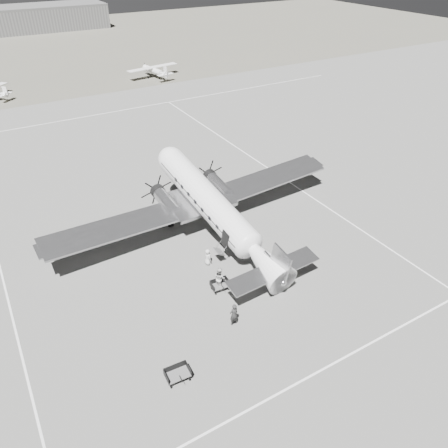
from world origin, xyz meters
The scene contains 13 objects.
ground centered at (0.00, 0.00, 0.00)m, with size 260.00×260.00×0.00m, color slate.
taxi_line_near centered at (0.00, -14.00, 0.01)m, with size 60.00×0.15×0.01m, color white.
taxi_line_right centered at (12.00, 0.00, 0.01)m, with size 0.15×80.00×0.01m, color white.
taxi_line_horizon centered at (0.00, 40.00, 0.01)m, with size 90.00×0.15×0.01m, color white.
grass_infield centered at (0.00, 95.00, 0.00)m, with size 260.00×90.00×0.01m, color #59564B.
hangar_main centered at (5.00, 120.00, 3.30)m, with size 42.00×14.00×6.60m.
dc3_airliner centered at (-0.28, 2.79, 2.82)m, with size 29.61×20.55×5.64m, color #A7A7A9, non-canonical shape.
light_plane_right centered at (15.92, 55.22, 1.10)m, with size 10.64×8.63×2.21m, color white, non-canonical shape.
baggage_cart_near centered at (-3.53, -4.16, 0.42)m, with size 1.49×1.05×0.84m, color #555555, non-canonical shape.
baggage_cart_far centered at (-9.92, -10.01, 0.45)m, with size 1.61×1.13×0.91m, color #555555, non-canonical shape.
ground_crew centered at (-4.50, -7.79, 0.92)m, with size 0.67×0.44×1.83m, color #2B2B2B.
ramp_agent centered at (-3.44, -3.96, 0.96)m, with size 0.94×0.73×1.92m, color beige.
passenger centered at (-2.85, -0.90, 0.73)m, with size 0.71×0.46×1.46m, color silver.
Camera 1 is at (-16.18, -26.38, 23.00)m, focal length 35.00 mm.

